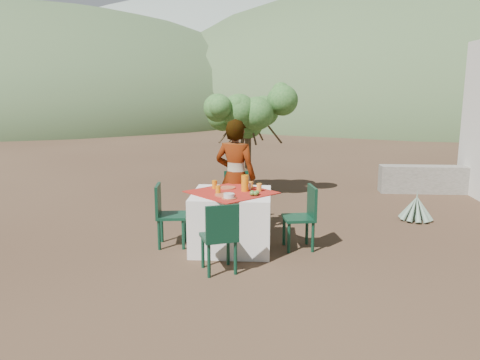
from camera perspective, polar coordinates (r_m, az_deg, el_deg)
name	(u,v)px	position (r m, az deg, el deg)	size (l,w,h in m)	color
ground	(264,243)	(6.49, 2.92, -7.71)	(160.00, 160.00, 0.00)	#352318
table	(232,220)	(6.21, -1.04, -4.89)	(1.30, 1.30, 0.76)	white
chair_far	(236,195)	(7.26, -0.48, -1.88)	(0.40, 0.40, 0.82)	black
chair_near	(220,235)	(5.34, -2.43, -6.69)	(0.50, 0.50, 0.83)	black
chair_left	(166,212)	(6.33, -8.98, -3.88)	(0.43, 0.43, 0.85)	black
chair_right	(304,214)	(6.21, 7.81, -4.15)	(0.45, 0.45, 0.84)	black
person	(236,177)	(6.73, -0.55, 0.36)	(0.61, 0.40, 1.67)	#8C6651
shrub_tree	(251,119)	(9.05, 1.39, 7.42)	(1.62, 1.59, 1.91)	#463723
agave	(416,209)	(8.03, 20.69, -3.29)	(0.54, 0.54, 0.57)	gray
stone_wall	(445,180)	(10.32, 23.75, 0.05)	(2.60, 0.35, 0.55)	gray
hill_near_left	(44,115)	(40.47, -22.76, 7.35)	(40.00, 40.00, 16.00)	#38512D
hill_near_right	(409,112)	(43.84, 19.95, 7.77)	(48.00, 48.00, 20.00)	#38512D
hill_far_center	(240,105)	(58.32, -0.02, 9.12)	(60.00, 60.00, 24.00)	slate
plate_far	(228,188)	(6.33, -1.53, -0.94)	(0.22, 0.22, 0.01)	brown
plate_near	(225,195)	(5.91, -1.84, -1.83)	(0.26, 0.26, 0.01)	brown
glass_far	(215,184)	(6.31, -3.12, -0.54)	(0.07, 0.07, 0.11)	orange
glass_near	(218,190)	(5.99, -2.70, -1.21)	(0.07, 0.07, 0.11)	orange
juice_pitcher	(245,183)	(6.13, 0.61, -0.39)	(0.10, 0.10, 0.21)	orange
bowl_plate	(229,198)	(5.75, -1.35, -2.21)	(0.19, 0.19, 0.01)	brown
white_bowl	(229,196)	(5.74, -1.35, -1.90)	(0.14, 0.14, 0.05)	silver
jar_left	(259,187)	(6.14, 2.35, -0.90)	(0.07, 0.07, 0.10)	orange
jar_right	(251,185)	(6.33, 1.35, -0.59)	(0.06, 0.06, 0.09)	orange
napkin_holder	(248,186)	(6.24, 1.02, -0.79)	(0.07, 0.04, 0.09)	silver
fruit_cluster	(254,193)	(5.90, 1.75, -1.61)	(0.12, 0.11, 0.06)	#4B7A2C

